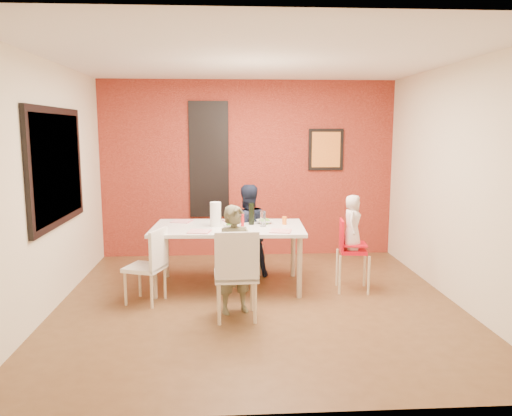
{
  "coord_description": "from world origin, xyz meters",
  "views": [
    {
      "loc": [
        -0.36,
        -5.44,
        1.96
      ],
      "look_at": [
        0.0,
        0.3,
        1.05
      ],
      "focal_mm": 35.0,
      "sensor_mm": 36.0,
      "label": 1
    }
  ],
  "objects": [
    {
      "name": "picture_window_frame",
      "position": [
        -2.22,
        0.2,
        1.55
      ],
      "size": [
        0.05,
        1.7,
        1.3
      ],
      "primitive_type": "cube",
      "color": "black",
      "rests_on": "wall_left"
    },
    {
      "name": "child_far",
      "position": [
        -0.08,
        1.05,
        0.62
      ],
      "size": [
        0.73,
        0.65,
        1.24
      ],
      "primitive_type": "imported",
      "rotation": [
        0.0,
        0.0,
        3.5
      ],
      "color": "black",
      "rests_on": "ground"
    },
    {
      "name": "child_near",
      "position": [
        -0.25,
        -0.27,
        0.59
      ],
      "size": [
        0.5,
        0.41,
        1.17
      ],
      "primitive_type": "imported",
      "rotation": [
        0.0,
        0.0,
        0.35
      ],
      "color": "#5F5D44",
      "rests_on": "ground"
    },
    {
      "name": "brick_accent_wall",
      "position": [
        0.0,
        2.23,
        1.35
      ],
      "size": [
        4.5,
        0.02,
        2.7
      ],
      "primitive_type": "cube",
      "color": "maroon",
      "rests_on": "ground"
    },
    {
      "name": "sippy_cup",
      "position": [
        0.38,
        0.69,
        0.82
      ],
      "size": [
        0.06,
        0.06,
        0.1
      ],
      "primitive_type": "cylinder",
      "color": "orange",
      "rests_on": "dining_table"
    },
    {
      "name": "condiment_red",
      "position": [
        -0.15,
        0.61,
        0.85
      ],
      "size": [
        0.04,
        0.04,
        0.15
      ],
      "primitive_type": "cylinder",
      "color": "red",
      "rests_on": "dining_table"
    },
    {
      "name": "wine_bottle",
      "position": [
        -0.03,
        0.71,
        0.91
      ],
      "size": [
        0.07,
        0.07,
        0.27
      ],
      "primitive_type": "cylinder",
      "color": "black",
      "rests_on": "dining_table"
    },
    {
      "name": "glassblock_surround",
      "position": [
        -0.6,
        2.21,
        1.5
      ],
      "size": [
        0.6,
        0.03,
        1.76
      ],
      "primitive_type": "cube",
      "color": "black",
      "rests_on": "wall_back"
    },
    {
      "name": "art_print_canvas",
      "position": [
        1.2,
        2.19,
        1.65
      ],
      "size": [
        0.44,
        0.01,
        0.54
      ],
      "primitive_type": "cube",
      "color": "#F19B35",
      "rests_on": "wall_back"
    },
    {
      "name": "glassblock_strip",
      "position": [
        -0.6,
        2.21,
        1.5
      ],
      "size": [
        0.55,
        0.03,
        1.7
      ],
      "primitive_type": "cube",
      "color": "silver",
      "rests_on": "wall_back"
    },
    {
      "name": "dining_table",
      "position": [
        -0.32,
        0.62,
        0.7
      ],
      "size": [
        1.9,
        1.12,
        0.77
      ],
      "rotation": [
        0.0,
        0.0,
        -0.05
      ],
      "color": "white",
      "rests_on": "ground"
    },
    {
      "name": "plate_far_mid",
      "position": [
        -0.26,
        0.95,
        0.78
      ],
      "size": [
        0.28,
        0.28,
        0.01
      ],
      "primitive_type": "cube",
      "rotation": [
        0.0,
        0.0,
        0.34
      ],
      "color": "white",
      "rests_on": "dining_table"
    },
    {
      "name": "plate_far_left",
      "position": [
        -0.93,
        0.97,
        0.78
      ],
      "size": [
        0.29,
        0.29,
        0.01
      ],
      "primitive_type": "cube",
      "rotation": [
        0.0,
        0.0,
        -0.26
      ],
      "color": "white",
      "rests_on": "dining_table"
    },
    {
      "name": "chair_far",
      "position": [
        -0.09,
        1.29,
        0.47
      ],
      "size": [
        0.44,
        0.44,
        0.84
      ],
      "rotation": [
        0.0,
        0.0,
        0.13
      ],
      "color": "beige",
      "rests_on": "ground"
    },
    {
      "name": "plate_near_left",
      "position": [
        -0.66,
        0.29,
        0.78
      ],
      "size": [
        0.29,
        0.29,
        0.01
      ],
      "primitive_type": "cube",
      "rotation": [
        0.0,
        0.0,
        -0.2
      ],
      "color": "white",
      "rests_on": "dining_table"
    },
    {
      "name": "wall_front",
      "position": [
        0.0,
        -2.25,
        1.35
      ],
      "size": [
        4.5,
        0.02,
        2.7
      ],
      "primitive_type": "cube",
      "color": "#EEE5C5",
      "rests_on": "ground"
    },
    {
      "name": "wall_left",
      "position": [
        -2.25,
        0.0,
        1.35
      ],
      "size": [
        0.02,
        4.5,
        2.7
      ],
      "primitive_type": "cube",
      "color": "#EEE5C5",
      "rests_on": "ground"
    },
    {
      "name": "condiment_green",
      "position": [
        -0.22,
        0.68,
        0.85
      ],
      "size": [
        0.04,
        0.04,
        0.15
      ],
      "primitive_type": "cylinder",
      "color": "#3E7A28",
      "rests_on": "dining_table"
    },
    {
      "name": "toddler",
      "position": [
        1.17,
        0.39,
        0.85
      ],
      "size": [
        0.31,
        0.38,
        0.66
      ],
      "primitive_type": "imported",
      "rotation": [
        0.0,
        0.0,
        1.22
      ],
      "color": "white",
      "rests_on": "high_chair"
    },
    {
      "name": "plate_near_right",
      "position": [
        0.29,
        0.26,
        0.78
      ],
      "size": [
        0.29,
        0.29,
        0.01
      ],
      "primitive_type": "cube",
      "rotation": [
        0.0,
        0.0,
        -0.23
      ],
      "color": "white",
      "rests_on": "dining_table"
    },
    {
      "name": "picture_window_pane",
      "position": [
        -2.21,
        0.2,
        1.55
      ],
      "size": [
        0.02,
        1.55,
        1.15
      ],
      "primitive_type": "cube",
      "color": "black",
      "rests_on": "wall_left"
    },
    {
      "name": "wall_back",
      "position": [
        0.0,
        2.25,
        1.35
      ],
      "size": [
        4.5,
        0.02,
        2.7
      ],
      "primitive_type": "cube",
      "color": "#EEE5C5",
      "rests_on": "ground"
    },
    {
      "name": "salad_bowl_a",
      "position": [
        -0.28,
        0.52,
        0.8
      ],
      "size": [
        0.25,
        0.25,
        0.05
      ],
      "primitive_type": "imported",
      "rotation": [
        0.0,
        0.0,
        -0.34
      ],
      "color": "silver",
      "rests_on": "dining_table"
    },
    {
      "name": "ground",
      "position": [
        0.0,
        0.0,
        0.0
      ],
      "size": [
        4.5,
        4.5,
        0.0
      ],
      "primitive_type": "plane",
      "color": "brown",
      "rests_on": "ground"
    },
    {
      "name": "high_chair",
      "position": [
        1.15,
        0.4,
        0.53
      ],
      "size": [
        0.41,
        0.41,
        0.88
      ],
      "rotation": [
        0.0,
        0.0,
        1.44
      ],
      "color": "red",
      "rests_on": "ground"
    },
    {
      "name": "wall_right",
      "position": [
        2.25,
        0.0,
        1.35
      ],
      "size": [
        0.02,
        4.5,
        2.7
      ],
      "primitive_type": "cube",
      "color": "#EEE5C5",
      "rests_on": "ground"
    },
    {
      "name": "art_print_frame",
      "position": [
        1.2,
        2.21,
        1.65
      ],
      "size": [
        0.54,
        0.03,
        0.64
      ],
      "primitive_type": "cube",
      "color": "black",
      "rests_on": "wall_back"
    },
    {
      "name": "ceiling",
      "position": [
        0.0,
        0.0,
        2.7
      ],
      "size": [
        4.5,
        4.5,
        0.02
      ],
      "primitive_type": "cube",
      "color": "white",
      "rests_on": "wall_back"
    },
    {
      "name": "paper_towel_roll",
      "position": [
        -0.48,
        0.63,
        0.92
      ],
      "size": [
        0.13,
        0.13,
        0.3
      ],
      "primitive_type": "cylinder",
      "color": "white",
      "rests_on": "dining_table"
    },
    {
      "name": "salad_bowl_b",
      "position": [
        0.14,
        0.77,
        0.8
      ],
      "size": [
        0.26,
        0.26,
        0.05
      ],
      "primitive_type": "imported",
      "rotation": [
        0.0,
        0.0,
        0.38
      ],
      "color": "silver",
      "rests_on": "dining_table"
    },
    {
      "name": "condiment_brown",
      "position": [
        -0.31,
        0.61,
        0.85
      ],
      "size": [
        0.04,
        0.04,
        0.15
      ],
      "primitive_type": "cylinder",
      "color": "brown",
      "rests_on": "dining_table"
    },
    {
      "name": "wine_glass_a",
      "position": [
        -0.26,
        0.42,
        0.87
      ],
      "size": [
        0.07,
        0.07,
        0.19
      ],
      "primitive_type": "cylinder",
      "color": "white",
      "rests_on": "dining_table"
    },
    {
      "name": "wine_glass_b",
      "position": [
        0.1,
        0.59,
        0.87
      ],
      "size": [
        0.07,
        0.07,
        0.19
      ],
      "primitive_type": "cylinder",
      "color": "white",
      "rests_on": "dining_table"
    },
    {
      "name": "chair_near",
      "position": [
        -0.25,
        -0.52,
        0.54
      ],
      "size": [
        0.46,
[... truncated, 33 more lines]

